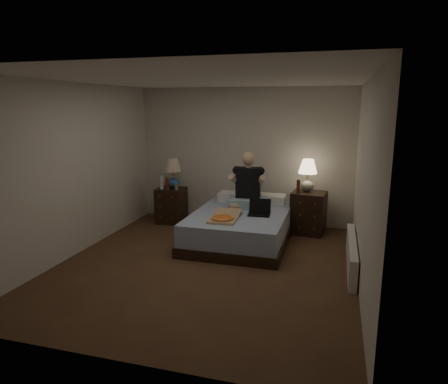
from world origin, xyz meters
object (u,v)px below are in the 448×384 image
(lamp_right, at_px, (308,176))
(laptop, at_px, (259,208))
(nightstand_left, at_px, (171,205))
(lamp_left, at_px, (173,173))
(nightstand_right, at_px, (308,213))
(pizza_box, at_px, (223,219))
(soda_can, at_px, (176,187))
(water_bottle, at_px, (162,182))
(bed, at_px, (240,227))
(radiator, at_px, (351,254))
(beer_bottle_right, at_px, (298,187))
(beer_bottle_left, at_px, (167,184))
(person, at_px, (248,180))

(lamp_right, xyz_separation_m, laptop, (-0.66, -0.90, -0.39))
(nightstand_left, xyz_separation_m, lamp_left, (0.03, 0.04, 0.61))
(nightstand_right, height_order, lamp_left, lamp_left)
(pizza_box, bearing_deg, soda_can, 132.90)
(water_bottle, bearing_deg, pizza_box, -37.99)
(soda_can, xyz_separation_m, laptop, (1.68, -0.70, -0.10))
(bed, xyz_separation_m, nightstand_right, (1.03, 0.76, 0.12))
(soda_can, relative_size, radiator, 0.06)
(lamp_left, bearing_deg, beer_bottle_right, -3.42)
(soda_can, height_order, laptop, soda_can)
(radiator, bearing_deg, lamp_right, 116.29)
(nightstand_left, xyz_separation_m, laptop, (1.84, -0.82, 0.28))
(beer_bottle_left, distance_m, beer_bottle_right, 2.36)
(soda_can, relative_size, beer_bottle_left, 0.43)
(pizza_box, bearing_deg, laptop, 42.96)
(nightstand_left, height_order, nightstand_right, nightstand_right)
(bed, height_order, person, person)
(bed, xyz_separation_m, water_bottle, (-1.65, 0.62, 0.54))
(lamp_right, bearing_deg, beer_bottle_right, -126.36)
(nightstand_left, height_order, water_bottle, water_bottle)
(soda_can, relative_size, person, 0.11)
(soda_can, xyz_separation_m, radiator, (3.07, -1.27, -0.51))
(bed, xyz_separation_m, pizza_box, (-0.14, -0.56, 0.28))
(lamp_right, xyz_separation_m, radiator, (0.73, -1.47, -0.80))
(water_bottle, xyz_separation_m, soda_can, (0.29, 0.00, -0.07))
(person, bearing_deg, pizza_box, -105.66)
(bed, height_order, nightstand_right, nightstand_right)
(soda_can, bearing_deg, pizza_box, -43.98)
(nightstand_right, distance_m, radiator, 1.58)
(water_bottle, relative_size, radiator, 0.16)
(beer_bottle_left, relative_size, person, 0.25)
(nightstand_right, bearing_deg, laptop, -122.56)
(beer_bottle_right, height_order, laptop, beer_bottle_right)
(nightstand_left, bearing_deg, soda_can, -38.22)
(bed, distance_m, nightstand_left, 1.69)
(laptop, bearing_deg, nightstand_left, 152.14)
(beer_bottle_right, relative_size, pizza_box, 0.30)
(lamp_left, bearing_deg, bed, -27.59)
(pizza_box, bearing_deg, person, 76.00)
(soda_can, bearing_deg, nightstand_left, 143.98)
(nightstand_left, height_order, laptop, laptop)
(person, relative_size, pizza_box, 1.22)
(beer_bottle_right, bearing_deg, radiator, -56.28)
(bed, relative_size, lamp_left, 3.50)
(nightstand_right, xyz_separation_m, beer_bottle_right, (-0.18, -0.13, 0.48))
(radiator, bearing_deg, lamp_left, 155.87)
(soda_can, xyz_separation_m, pizza_box, (1.22, -1.18, -0.18))
(person, bearing_deg, beer_bottle_right, 14.18)
(nightstand_right, relative_size, lamp_right, 1.29)
(soda_can, bearing_deg, bed, -24.52)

